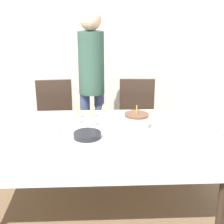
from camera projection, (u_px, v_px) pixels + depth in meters
name	position (u px, v px, depth m)	size (l,w,h in m)	color
ground_plane	(97.00, 205.00, 2.90)	(12.00, 12.00, 0.00)	brown
wall_back	(95.00, 40.00, 3.98)	(8.00, 0.05, 2.70)	silver
dining_table	(96.00, 141.00, 2.69)	(2.08, 1.08, 0.75)	white
dining_chair_far_left	(55.00, 120.00, 3.52)	(0.45, 0.45, 0.98)	#38281E
dining_chair_far_right	(137.00, 118.00, 3.56)	(0.44, 0.44, 0.98)	#38281E
birthday_cake	(136.00, 121.00, 2.68)	(0.21, 0.21, 0.21)	silver
champagne_tray	(89.00, 115.00, 2.83)	(0.38, 0.38, 0.18)	silver
plate_stack_main	(87.00, 135.00, 2.51)	(0.23, 0.23, 0.04)	black
cake_knife	(149.00, 135.00, 2.55)	(0.29, 0.13, 0.00)	silver
fork_pile	(41.00, 141.00, 2.42)	(0.17, 0.07, 0.02)	silver
napkin_pile	(51.00, 132.00, 2.60)	(0.15, 0.15, 0.01)	#8CC6E0
person_standing	(91.00, 74.00, 3.40)	(0.28, 0.28, 1.74)	#3F4C72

